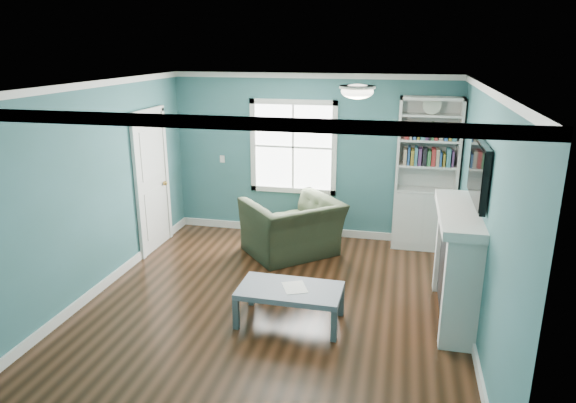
# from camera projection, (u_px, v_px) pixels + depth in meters

# --- Properties ---
(floor) EXTENTS (5.00, 5.00, 0.00)m
(floor) POSITION_uv_depth(u_px,v_px,m) (274.00, 305.00, 6.20)
(floor) COLOR black
(floor) RESTS_ON ground
(room_walls) EXTENTS (5.00, 5.00, 5.00)m
(room_walls) POSITION_uv_depth(u_px,v_px,m) (272.00, 178.00, 5.73)
(room_walls) COLOR #346766
(room_walls) RESTS_ON ground
(trim) EXTENTS (4.50, 5.00, 2.60)m
(trim) POSITION_uv_depth(u_px,v_px,m) (273.00, 207.00, 5.83)
(trim) COLOR white
(trim) RESTS_ON ground
(window) EXTENTS (1.40, 0.06, 1.50)m
(window) POSITION_uv_depth(u_px,v_px,m) (293.00, 147.00, 8.15)
(window) COLOR white
(window) RESTS_ON room_walls
(bookshelf) EXTENTS (0.90, 0.35, 2.31)m
(bookshelf) POSITION_uv_depth(u_px,v_px,m) (425.00, 190.00, 7.70)
(bookshelf) COLOR silver
(bookshelf) RESTS_ON ground
(fireplace) EXTENTS (0.44, 1.58, 1.30)m
(fireplace) POSITION_uv_depth(u_px,v_px,m) (457.00, 265.00, 5.76)
(fireplace) COLOR black
(fireplace) RESTS_ON ground
(tv) EXTENTS (0.06, 1.10, 0.65)m
(tv) POSITION_uv_depth(u_px,v_px,m) (479.00, 172.00, 5.41)
(tv) COLOR black
(tv) RESTS_ON fireplace
(door) EXTENTS (0.12, 0.98, 2.17)m
(door) POSITION_uv_depth(u_px,v_px,m) (152.00, 180.00, 7.66)
(door) COLOR silver
(door) RESTS_ON ground
(ceiling_fixture) EXTENTS (0.38, 0.38, 0.15)m
(ceiling_fixture) POSITION_uv_depth(u_px,v_px,m) (357.00, 91.00, 5.35)
(ceiling_fixture) COLOR white
(ceiling_fixture) RESTS_ON room_walls
(light_switch) EXTENTS (0.08, 0.01, 0.12)m
(light_switch) POSITION_uv_depth(u_px,v_px,m) (222.00, 159.00, 8.48)
(light_switch) COLOR white
(light_switch) RESTS_ON room_walls
(recliner) EXTENTS (1.50, 1.47, 1.11)m
(recliner) POSITION_uv_depth(u_px,v_px,m) (292.00, 219.00, 7.55)
(recliner) COLOR black
(recliner) RESTS_ON ground
(coffee_table) EXTENTS (1.15, 0.64, 0.42)m
(coffee_table) POSITION_uv_depth(u_px,v_px,m) (290.00, 292.00, 5.72)
(coffee_table) COLOR #4D565C
(coffee_table) RESTS_ON ground
(paper_sheet) EXTENTS (0.35, 0.38, 0.00)m
(paper_sheet) POSITION_uv_depth(u_px,v_px,m) (295.00, 287.00, 5.71)
(paper_sheet) COLOR white
(paper_sheet) RESTS_ON coffee_table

